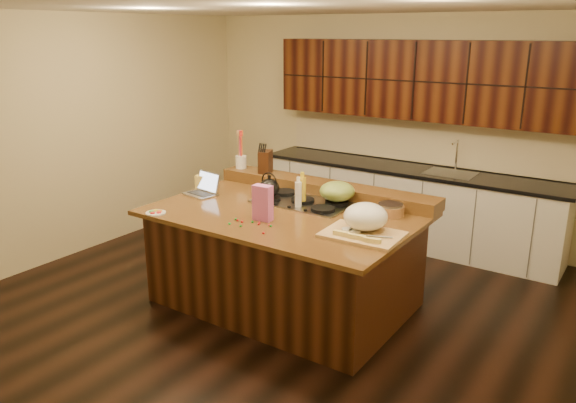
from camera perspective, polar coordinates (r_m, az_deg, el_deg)
The scene contains 32 objects.
room at distance 5.01m, azimuth -0.32°, elevation 3.70°, with size 5.52×5.02×2.72m.
island at distance 5.28m, azimuth -0.31°, elevation -5.70°, with size 2.40×1.60×0.92m.
back_ledge at distance 5.67m, azimuth 3.70°, elevation 1.39°, with size 2.40×0.30×0.12m, color black.
cooktop at distance 5.35m, azimuth 1.50°, elevation -0.01°, with size 0.92×0.52×0.05m.
back_counter at distance 6.88m, azimuth 12.39°, elevation 3.83°, with size 3.70×0.66×2.40m.
kettle at distance 5.38m, azimuth -1.92°, elevation 1.40°, with size 0.20×0.20×0.18m, color black.
green_bowl at distance 5.28m, azimuth 5.02°, elevation 1.05°, with size 0.33×0.33×0.18m, color olive.
laptop at distance 5.71m, azimuth -8.55°, elevation 1.32°, with size 0.35×0.30×0.22m.
oil_bottle at distance 5.26m, azimuth 1.46°, elevation 1.02°, with size 0.07×0.07×0.27m, color gold.
vinegar_bottle at distance 5.17m, azimuth 1.05°, elevation 0.64°, with size 0.06×0.06×0.25m, color silver.
wooden_tray at distance 4.57m, azimuth 7.82°, elevation -1.93°, with size 0.64×0.51×0.25m.
ramekin_a at distance 4.55m, azimuth 6.83°, elevation -3.17°, with size 0.10×0.10×0.04m, color white.
ramekin_b at distance 4.57m, azimuth 6.09°, elevation -3.02°, with size 0.10×0.10×0.04m, color white.
ramekin_c at distance 4.75m, azimuth 8.59°, elevation -2.34°, with size 0.10×0.10×0.04m, color white.
strainer_bowl at distance 5.08m, azimuth 10.37°, elevation -0.91°, with size 0.24×0.24×0.09m, color #996B3F.
kitchen_timer at distance 4.56m, azimuth 6.69°, elevation -2.92°, with size 0.08×0.08×0.07m, color silver.
pink_bag at distance 4.84m, azimuth -2.59°, elevation -0.14°, with size 0.17×0.09×0.31m, color #C55DA9.
candy_plate at distance 5.20m, azimuth -13.28°, elevation -1.13°, with size 0.18×0.18×0.01m, color white.
package_box at distance 5.85m, azimuth -8.80°, elevation 1.89°, with size 0.11×0.08×0.16m, color #E0BE4F.
utensil_crock at distance 6.23m, azimuth -4.79°, elevation 4.02°, with size 0.12×0.12×0.14m, color white.
knife_block at distance 6.02m, azimuth -2.31°, elevation 4.07°, with size 0.12×0.19×0.23m, color black.
gumdrop_0 at distance 4.87m, azimuth -5.14°, elevation -1.89°, with size 0.02×0.02×0.02m, color red.
gumdrop_1 at distance 4.82m, azimuth -3.64°, elevation -2.08°, with size 0.02×0.02×0.02m, color #198C26.
gumdrop_2 at distance 4.73m, azimuth -1.91°, elevation -2.42°, with size 0.02×0.02×0.02m, color red.
gumdrop_3 at distance 4.90m, azimuth -5.33°, elevation -1.80°, with size 0.02×0.02×0.02m, color #198C26.
gumdrop_4 at distance 4.55m, azimuth -2.51°, elevation -3.22°, with size 0.02×0.02×0.02m, color red.
gumdrop_5 at distance 4.71m, azimuth -1.76°, elevation -2.50°, with size 0.02×0.02×0.02m, color #198C26.
gumdrop_6 at distance 4.83m, azimuth -4.70°, elevation -2.05°, with size 0.02×0.02×0.02m, color red.
gumdrop_7 at distance 4.79m, azimuth -5.96°, elevation -2.25°, with size 0.02×0.02×0.02m, color #198C26.
gumdrop_8 at distance 4.76m, azimuth -3.00°, elevation -2.30°, with size 0.02×0.02×0.02m, color red.
gumdrop_9 at distance 4.73m, azimuth -4.83°, elevation -2.49°, with size 0.02×0.02×0.02m, color #198C26.
gumdrop_10 at distance 4.79m, azimuth -2.95°, elevation -2.18°, with size 0.02×0.02×0.02m, color red.
Camera 1 is at (2.76, -4.01, 2.50)m, focal length 35.00 mm.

